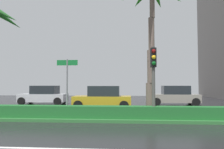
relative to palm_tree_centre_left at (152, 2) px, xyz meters
name	(u,v)px	position (x,y,z in m)	size (l,w,h in m)	color
ground_plane	(67,115)	(-5.10, 1.71, -6.33)	(90.00, 42.00, 0.10)	black
median_strip	(62,115)	(-5.10, 0.71, -6.21)	(85.50, 4.00, 0.15)	#2D6B33
median_hedge	(54,111)	(-5.10, -0.69, -5.83)	(76.50, 0.70, 0.60)	#1E6028
palm_tree_centre_left	(152,2)	(0.00, 0.00, 0.00)	(3.46, 3.55, 7.59)	brown
traffic_signal_median_right	(153,69)	(-0.04, -0.75, -3.67)	(0.28, 0.43, 3.57)	#4C4C47
street_name_sign	(67,80)	(-4.47, -0.53, -4.20)	(1.10, 0.08, 3.00)	slate
car_in_traffic_second	(44,95)	(-9.10, 7.78, -5.46)	(4.30, 2.02, 1.72)	silver
car_in_traffic_third	(103,98)	(-3.18, 4.52, -5.46)	(4.30, 2.02, 1.72)	#B28C1E
car_in_traffic_fourth	(174,96)	(2.88, 7.96, -5.46)	(4.30, 2.02, 1.72)	gray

